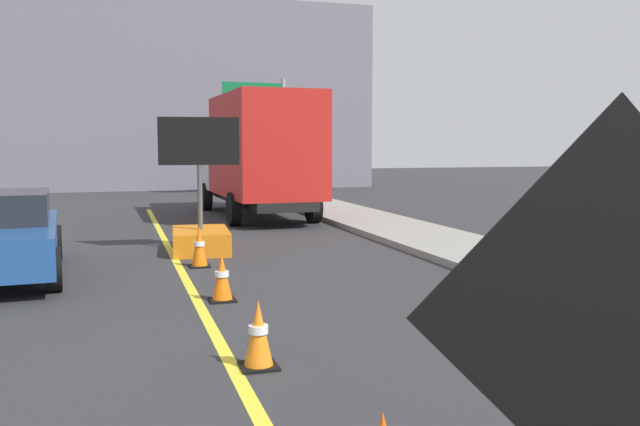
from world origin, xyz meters
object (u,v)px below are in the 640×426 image
highway_guide_sign (266,115)px  traffic_cone_far_lane (222,278)px  traffic_cone_mid_lane (258,335)px  roadwork_sign (610,320)px  arrow_board_trailer (200,228)px  box_truck (258,153)px  traffic_cone_curbside (199,247)px

highway_guide_sign → traffic_cone_far_lane: size_ratio=7.49×
traffic_cone_mid_lane → roadwork_sign: bearing=-82.7°
roadwork_sign → arrow_board_trailer: size_ratio=0.86×
arrow_board_trailer → traffic_cone_far_lane: (-0.25, -4.47, -0.15)m
highway_guide_sign → traffic_cone_far_lane: bearing=-104.2°
box_truck → traffic_cone_far_lane: (-2.70, -10.54, -1.58)m
box_truck → traffic_cone_curbside: (-2.68, -7.81, -1.55)m
box_truck → highway_guide_sign: (2.24, 9.01, 1.52)m
roadwork_sign → highway_guide_sign: (4.50, 26.59, 1.95)m
arrow_board_trailer → traffic_cone_mid_lane: arrow_board_trailer is taller
arrow_board_trailer → box_truck: box_truck is taller
box_truck → traffic_cone_mid_lane: (-2.79, -13.44, -1.58)m
traffic_cone_curbside → highway_guide_sign: bearing=73.7°
traffic_cone_mid_lane → highway_guide_sign: bearing=77.4°
roadwork_sign → arrow_board_trailer: 11.55m
highway_guide_sign → traffic_cone_curbside: 17.79m
box_truck → traffic_cone_mid_lane: box_truck is taller
roadwork_sign → traffic_cone_far_lane: size_ratio=3.50×
arrow_board_trailer → highway_guide_sign: 16.06m
arrow_board_trailer → box_truck: (2.44, 6.07, 1.42)m
highway_guide_sign → traffic_cone_far_lane: 20.40m
highway_guide_sign → traffic_cone_far_lane: (-4.93, -19.55, -3.09)m
traffic_cone_curbside → arrow_board_trailer: bearing=82.4°
arrow_board_trailer → box_truck: 6.70m
box_truck → traffic_cone_curbside: 8.40m
roadwork_sign → box_truck: box_truck is taller
roadwork_sign → traffic_cone_curbside: 9.84m
arrow_board_trailer → traffic_cone_curbside: bearing=-97.6°
arrow_board_trailer → highway_guide_sign: size_ratio=0.54×
traffic_cone_mid_lane → traffic_cone_far_lane: 2.91m
box_truck → traffic_cone_far_lane: bearing=-104.3°
highway_guide_sign → traffic_cone_mid_lane: 23.22m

